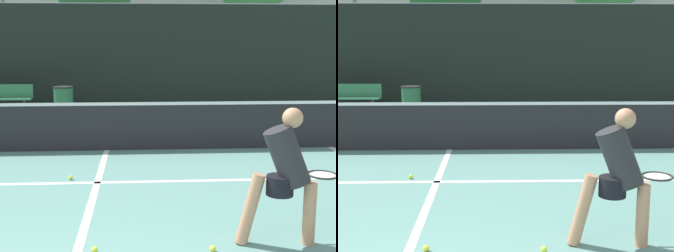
# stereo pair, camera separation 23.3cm
# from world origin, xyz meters

# --- Properties ---
(court_service_line) EXTENTS (8.25, 0.10, 0.01)m
(court_service_line) POSITION_xyz_m (0.00, 4.20, 0.00)
(court_service_line) COLOR white
(court_service_line) RESTS_ON ground
(court_center_mark) EXTENTS (0.10, 5.97, 0.01)m
(court_center_mark) POSITION_xyz_m (0.00, 3.39, 0.00)
(court_center_mark) COLOR white
(court_center_mark) RESTS_ON ground
(net) EXTENTS (11.09, 0.09, 1.07)m
(net) POSITION_xyz_m (0.00, 6.37, 0.51)
(net) COLOR slate
(net) RESTS_ON ground
(fence_back) EXTENTS (24.00, 0.06, 3.31)m
(fence_back) POSITION_xyz_m (0.00, 12.48, 1.65)
(fence_back) COLOR black
(fence_back) RESTS_ON ground
(player_practicing) EXTENTS (1.17, 0.53, 1.46)m
(player_practicing) POSITION_xyz_m (2.14, 1.89, 0.79)
(player_practicing) COLOR tan
(player_practicing) RESTS_ON ground
(tennis_ball_scattered_0) EXTENTS (0.07, 0.07, 0.07)m
(tennis_ball_scattered_0) POSITION_xyz_m (-0.43, 4.39, 0.03)
(tennis_ball_scattered_0) COLOR #D1E033
(tennis_ball_scattered_0) RESTS_ON ground
(tennis_ball_scattered_1) EXTENTS (0.07, 0.07, 0.07)m
(tennis_ball_scattered_1) POSITION_xyz_m (0.18, 1.80, 0.03)
(tennis_ball_scattered_1) COLOR #D1E033
(tennis_ball_scattered_1) RESTS_ON ground
(tennis_ball_scattered_4) EXTENTS (0.07, 0.07, 0.07)m
(tennis_ball_scattered_4) POSITION_xyz_m (1.37, 1.74, 0.03)
(tennis_ball_scattered_4) COLOR #D1E033
(tennis_ball_scattered_4) RESTS_ON ground
(courtside_bench) EXTENTS (1.90, 0.44, 0.86)m
(courtside_bench) POSITION_xyz_m (-3.47, 11.45, 0.48)
(courtside_bench) COLOR #33724C
(courtside_bench) RESTS_ON ground
(trash_bin) EXTENTS (0.59, 0.59, 0.82)m
(trash_bin) POSITION_xyz_m (-1.56, 11.16, 0.41)
(trash_bin) COLOR #28603D
(trash_bin) RESTS_ON ground
(parked_car) EXTENTS (1.62, 4.54, 1.41)m
(parked_car) POSITION_xyz_m (0.83, 15.15, 0.60)
(parked_car) COLOR navy
(parked_car) RESTS_ON ground
(building_far) EXTENTS (36.00, 2.40, 5.93)m
(building_far) POSITION_xyz_m (0.00, 27.32, 2.96)
(building_far) COLOR #B2ADA3
(building_far) RESTS_ON ground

